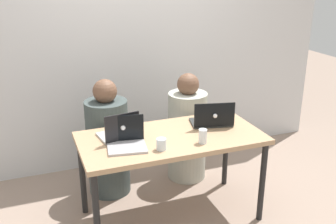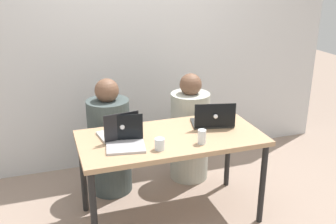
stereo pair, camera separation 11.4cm
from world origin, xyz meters
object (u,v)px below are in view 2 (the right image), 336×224
(laptop_back_left, at_px, (119,132))
(person_on_left, at_px, (110,143))
(water_glass_left, at_px, (160,145))
(laptop_front_left, at_px, (125,140))
(laptop_back_right, at_px, (213,120))
(water_glass_right, at_px, (202,138))
(person_on_right, at_px, (190,133))

(laptop_back_left, bearing_deg, person_on_left, -98.51)
(laptop_back_left, distance_m, water_glass_left, 0.40)
(person_on_left, bearing_deg, laptop_back_left, 105.66)
(laptop_front_left, bearing_deg, laptop_back_left, 104.80)
(laptop_front_left, bearing_deg, person_on_left, 100.30)
(person_on_left, relative_size, laptop_back_right, 2.87)
(water_glass_left, distance_m, water_glass_right, 0.34)
(person_on_left, bearing_deg, laptop_front_left, 107.16)
(laptop_back_right, bearing_deg, person_on_right, -75.96)
(laptop_back_left, bearing_deg, laptop_front_left, 87.49)
(person_on_right, bearing_deg, laptop_back_right, 102.21)
(person_on_left, relative_size, water_glass_right, 9.88)
(person_on_right, height_order, water_glass_right, person_on_right)
(laptop_back_right, distance_m, water_glass_right, 0.38)
(laptop_back_left, relative_size, laptop_front_left, 0.98)
(person_on_left, height_order, laptop_back_left, person_on_left)
(person_on_left, height_order, person_on_right, person_on_left)
(laptop_back_right, distance_m, water_glass_left, 0.65)
(laptop_back_left, height_order, laptop_front_left, laptop_back_left)
(laptop_front_left, distance_m, water_glass_left, 0.27)
(person_on_right, height_order, laptop_front_left, person_on_right)
(laptop_back_right, relative_size, laptop_front_left, 1.21)
(laptop_back_right, bearing_deg, water_glass_left, 40.88)
(person_on_right, relative_size, laptop_front_left, 3.39)
(laptop_back_left, xyz_separation_m, laptop_front_left, (0.02, -0.17, -0.00))
(person_on_right, height_order, laptop_back_right, person_on_right)
(person_on_left, relative_size, water_glass_left, 12.62)
(person_on_right, relative_size, water_glass_right, 9.70)
(person_on_left, relative_size, laptop_back_left, 3.55)
(laptop_back_left, distance_m, water_glass_right, 0.66)
(person_on_right, distance_m, laptop_front_left, 1.08)
(person_on_left, bearing_deg, water_glass_right, 141.90)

